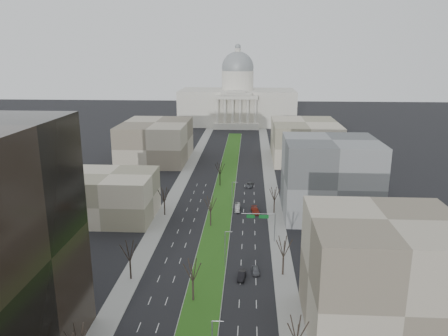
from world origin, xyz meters
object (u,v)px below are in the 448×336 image
at_px(car_grey_near, 256,270).
at_px(car_black, 242,276).
at_px(box_van, 237,207).
at_px(car_grey_far, 249,185).
at_px(car_red, 255,210).

distance_m(car_grey_near, car_black, 4.23).
bearing_deg(box_van, car_grey_far, 81.19).
bearing_deg(box_van, car_black, -87.52).
height_order(car_black, car_grey_far, car_grey_far).
bearing_deg(car_grey_near, car_red, 84.13).
height_order(car_grey_near, car_black, car_black).
relative_size(car_red, box_van, 0.88).
xyz_separation_m(car_grey_near, car_black, (-3.16, -2.82, 0.08)).
bearing_deg(car_black, car_grey_far, 94.72).
relative_size(car_red, car_grey_far, 1.00).
height_order(car_black, car_red, car_red).
bearing_deg(car_grey_near, car_grey_far, 85.99).
xyz_separation_m(car_grey_near, box_van, (-5.44, 41.45, 0.20)).
height_order(car_grey_near, car_red, car_red).
distance_m(car_grey_far, box_van, 25.89).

